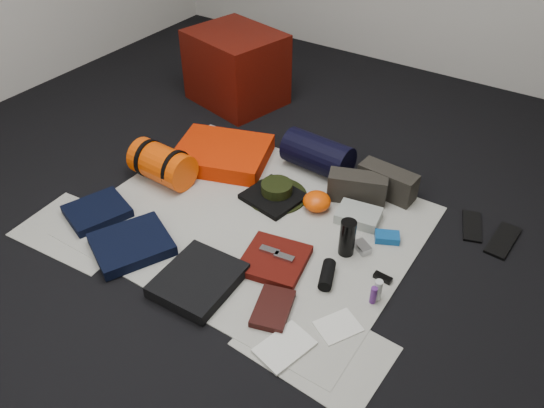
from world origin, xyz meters
The scene contains 37 objects.
floor centered at (0.00, 0.00, -0.01)m, with size 4.50×4.50×0.02m, color black.
newspaper_mat centered at (0.00, 0.00, 0.00)m, with size 1.60×1.30×0.01m, color silver.
newspaper_sheet_front_left centered at (-0.70, -0.55, 0.00)m, with size 0.58×0.40×0.00m, color silver.
newspaper_sheet_front_right centered at (0.65, -0.50, 0.00)m, with size 0.58×0.40×0.00m, color silver.
red_cabinet centered at (-0.86, 1.03, 0.24)m, with size 0.59×0.49×0.49m, color #510D05.
sleeping_pad centered at (-0.47, 0.35, 0.05)m, with size 0.53×0.43×0.10m, color red.
stuff_sack centered at (-0.63, 0.02, 0.11)m, with size 0.21×0.21×0.35m, color #E74403.
sack_strap_left centered at (-0.73, 0.02, 0.11)m, with size 0.22×0.22×0.03m, color black.
sack_strap_right centered at (-0.53, 0.02, 0.11)m, with size 0.22×0.22×0.03m, color black.
navy_duffel centered at (0.04, 0.58, 0.11)m, with size 0.21×0.21×0.40m, color black.
boonie_brim centered at (-0.01, 0.24, 0.01)m, with size 0.33×0.33×0.01m, color black.
boonie_crown centered at (-0.01, 0.24, 0.05)m, with size 0.17×0.17×0.07m, color black.
hiking_boot_left centered at (0.36, 0.46, 0.08)m, with size 0.31×0.12×0.15m, color #2A2721.
hiking_boot_right centered at (0.47, 0.58, 0.08)m, with size 0.31×0.12×0.16m, color #2A2721.
flip_flop_left centered at (0.95, 0.57, 0.01)m, with size 0.09×0.24×0.01m, color black.
flip_flop_right centered at (1.11, 0.55, 0.01)m, with size 0.10×0.27×0.02m, color black.
trousers_navy_a centered at (-0.71, -0.41, 0.03)m, with size 0.26×0.29×0.05m, color black.
trousers_navy_b centered at (-0.37, -0.49, 0.03)m, with size 0.31×0.35×0.05m, color black.
trousers_charcoal centered at (0.05, -0.50, 0.03)m, with size 0.32×0.36×0.06m, color black.
black_tshirt centered at (-0.01, 0.21, 0.02)m, with size 0.28×0.27×0.03m, color black.
red_shirt centered at (0.26, -0.20, 0.03)m, with size 0.29×0.29×0.04m, color #4C0D08.
orange_stuff_sack centered at (0.22, 0.26, 0.05)m, with size 0.15×0.15×0.10m, color #E74403.
first_aid_pouch centered at (0.45, 0.30, 0.03)m, with size 0.22×0.16×0.05m, color #949B93.
water_bottle centered at (0.50, 0.05, 0.10)m, with size 0.08×0.08×0.19m, color black.
speaker centered at (0.51, -0.16, 0.04)m, with size 0.06×0.06×0.16m, color black.
compact_camera centered at (0.56, 0.11, 0.02)m, with size 0.09×0.05×0.04m, color #A1A2A6.
cyan_case centered at (0.63, 0.24, 0.02)m, with size 0.12×0.08×0.04m, color #0E498C.
toiletry_purple centered at (0.74, -0.16, 0.05)m, with size 0.03×0.03×0.09m, color #50226D.
toiletry_clear centered at (0.75, -0.14, 0.06)m, with size 0.04×0.04×0.11m, color silver.
paperback_book centered at (0.41, -0.44, 0.02)m, with size 0.15×0.23×0.03m, color black.
map_booklet centered at (0.55, -0.58, 0.01)m, with size 0.15×0.22×0.01m, color silver.
map_printout centered at (0.68, -0.37, 0.01)m, with size 0.13×0.17×0.01m, color silver.
sunglasses centered at (0.73, -0.02, 0.02)m, with size 0.09×0.03×0.02m, color black.
key_cluster centered at (-0.60, -0.50, 0.01)m, with size 0.07×0.07×0.01m, color #A1A2A6.
tape_roll centered at (0.01, 0.24, 0.05)m, with size 0.05×0.05×0.04m, color silver.
energy_bar_a centered at (0.22, -0.18, 0.05)m, with size 0.10×0.04×0.01m, color #A1A2A6.
energy_bar_b centered at (0.30, -0.18, 0.05)m, with size 0.10×0.04×0.01m, color #A1A2A6.
Camera 1 is at (1.22, -1.69, 1.77)m, focal length 35.00 mm.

